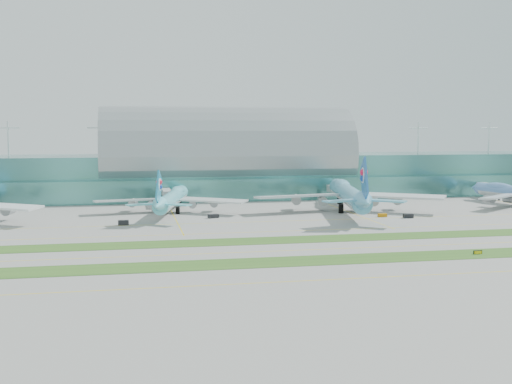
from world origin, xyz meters
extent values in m
plane|color=gray|center=(0.00, 0.00, 0.00)|extent=(700.00, 700.00, 0.00)
cube|color=#3D7A75|center=(0.00, 130.00, 10.00)|extent=(340.00, 42.00, 20.00)
cube|color=#3D7A75|center=(0.00, 106.00, 5.00)|extent=(340.00, 8.00, 10.00)
ellipsoid|color=#9EA5A8|center=(0.00, 130.00, 20.00)|extent=(340.00, 46.20, 16.17)
cylinder|color=white|center=(0.00, 130.00, 28.00)|extent=(0.80, 0.80, 16.00)
cube|color=#B2B7B7|center=(-31.00, 95.00, 5.50)|extent=(3.50, 22.00, 3.00)
cylinder|color=black|center=(-31.00, 85.00, 2.00)|extent=(1.00, 1.00, 4.00)
cube|color=#B2B7B7|center=(44.00, 95.00, 5.50)|extent=(3.50, 22.00, 3.00)
cylinder|color=black|center=(44.00, 85.00, 2.00)|extent=(1.00, 1.00, 4.00)
cube|color=#B2B7B7|center=(119.00, 95.00, 5.50)|extent=(3.50, 22.00, 3.00)
cylinder|color=black|center=(119.00, 85.00, 2.00)|extent=(1.00, 1.00, 4.00)
cube|color=#2D591E|center=(0.00, -28.00, 0.04)|extent=(420.00, 12.00, 0.08)
cube|color=#2D591E|center=(0.00, 2.00, 0.04)|extent=(420.00, 12.00, 0.08)
cube|color=yellow|center=(0.00, -48.00, 0.01)|extent=(420.00, 0.35, 0.01)
cube|color=yellow|center=(0.00, -14.00, 0.01)|extent=(420.00, 0.35, 0.01)
cube|color=yellow|center=(0.00, 18.00, 0.01)|extent=(420.00, 0.35, 0.01)
cube|color=yellow|center=(0.00, 40.00, 0.01)|extent=(420.00, 0.35, 0.01)
cylinder|color=#62CBD9|center=(-30.22, 70.31, 5.47)|extent=(17.24, 55.48, 5.56)
ellipsoid|color=#62CBD9|center=(-26.91, 85.52, 7.00)|extent=(8.75, 17.63, 3.96)
cone|color=#62CBD9|center=(-23.86, 99.56, 5.47)|extent=(6.38, 5.56, 5.56)
cone|color=#62CBD9|center=(-36.89, 39.66, 6.54)|extent=(6.87, 9.00, 5.28)
cube|color=silver|center=(-46.37, 71.99, 5.11)|extent=(27.64, 11.20, 1.09)
cylinder|color=#989AA0|center=(-41.40, 75.86, 3.23)|extent=(4.03, 5.46, 3.05)
cube|color=silver|center=(-14.84, 65.13, 5.11)|extent=(26.02, 20.72, 1.09)
cylinder|color=#989AA0|center=(-17.75, 70.72, 3.23)|extent=(4.03, 5.46, 3.05)
cube|color=teal|center=(-36.51, 41.41, 12.19)|extent=(3.03, 11.63, 12.92)
cylinder|color=white|center=(-36.32, 42.29, 13.53)|extent=(1.70, 4.38, 4.30)
cylinder|color=black|center=(-25.73, 90.95, 1.34)|extent=(1.61, 1.61, 2.69)
cylinder|color=black|center=(-33.61, 67.38, 1.34)|extent=(1.61, 1.61, 2.69)
cylinder|color=black|center=(-28.36, 66.24, 1.34)|extent=(1.61, 1.61, 2.69)
cylinder|color=#5FAFD2|center=(38.11, 60.51, 6.83)|extent=(20.33, 69.45, 6.94)
ellipsoid|color=#5FAFD2|center=(41.89, 79.58, 8.74)|extent=(10.58, 21.99, 4.95)
cone|color=#5FAFD2|center=(45.39, 97.20, 6.83)|extent=(7.90, 6.84, 6.94)
cone|color=#5FAFD2|center=(30.47, 22.07, 8.17)|extent=(8.43, 11.17, 6.60)
cube|color=silver|center=(17.90, 62.24, 6.38)|extent=(34.58, 14.56, 1.37)
cylinder|color=#919599|center=(24.02, 67.19, 4.03)|extent=(4.93, 6.78, 3.81)
cube|color=silver|center=(57.44, 54.39, 6.38)|extent=(32.72, 25.46, 1.37)
cylinder|color=#919599|center=(53.68, 61.30, 4.03)|extent=(4.93, 6.78, 3.81)
cube|color=#2967B8|center=(30.91, 24.27, 15.23)|extent=(3.53, 14.57, 16.14)
cylinder|color=white|center=(31.13, 25.37, 16.91)|extent=(2.04, 5.47, 5.37)
cylinder|color=black|center=(43.25, 86.39, 1.68)|extent=(2.02, 2.02, 3.36)
cylinder|color=black|center=(33.94, 56.77, 1.68)|extent=(2.02, 2.02, 3.36)
cylinder|color=black|center=(40.53, 55.47, 1.68)|extent=(2.02, 2.02, 3.36)
ellipsoid|color=#5C8CCA|center=(113.83, 77.40, 6.88)|extent=(8.78, 17.36, 3.90)
cone|color=#5C8CCA|center=(110.68, 91.18, 5.38)|extent=(6.31, 5.52, 5.47)
cube|color=silver|center=(102.18, 57.21, 5.03)|extent=(25.50, 20.59, 1.08)
cylinder|color=gray|center=(104.98, 62.74, 3.17)|extent=(4.01, 5.40, 3.00)
cylinder|color=black|center=(112.61, 82.73, 1.32)|extent=(1.59, 1.59, 2.65)
cube|color=black|center=(-48.52, 40.89, 0.84)|extent=(3.55, 1.74, 1.68)
cube|color=black|center=(-16.41, 52.54, 0.69)|extent=(4.22, 3.06, 1.38)
cube|color=#C3780B|center=(45.46, 43.39, 0.62)|extent=(3.29, 1.49, 1.25)
cube|color=black|center=(53.56, 38.71, 0.75)|extent=(3.60, 1.88, 1.50)
cube|color=black|center=(42.21, -28.58, 0.52)|extent=(2.45, 0.27, 1.03)
cube|color=yellow|center=(42.21, -28.75, 0.52)|extent=(2.07, 0.06, 0.75)
cylinder|color=black|center=(41.36, -28.59, 0.23)|extent=(0.11, 0.11, 0.47)
cylinder|color=black|center=(43.05, -28.57, 0.23)|extent=(0.11, 0.11, 0.47)
camera|label=1|loc=(-46.16, -178.28, 32.47)|focal=45.00mm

